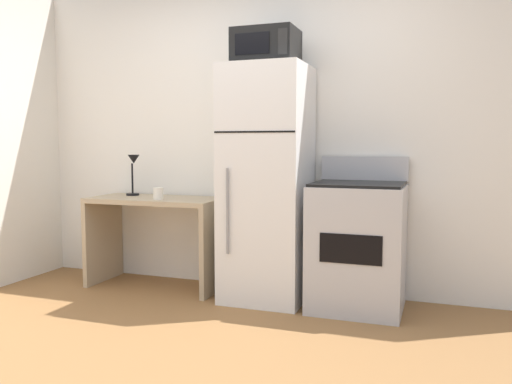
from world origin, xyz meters
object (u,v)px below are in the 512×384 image
desk_lamp (133,168)px  coffee_mug (158,193)px  refrigerator (267,184)px  microwave (266,47)px  oven_range (357,245)px  desk (157,225)px

desk_lamp → coffee_mug: 0.45m
refrigerator → microwave: microwave is taller
desk_lamp → coffee_mug: size_ratio=3.72×
coffee_mug → microwave: 1.43m
coffee_mug → oven_range: bearing=2.9°
coffee_mug → refrigerator: 0.90m
coffee_mug → refrigerator: (0.89, 0.08, 0.09)m
coffee_mug → oven_range: (1.59, 0.08, -0.33)m
refrigerator → microwave: 1.02m
desk_lamp → desk: bearing=-16.6°
coffee_mug → oven_range: oven_range is taller
oven_range → desk_lamp: bearing=176.6°
desk → coffee_mug: coffee_mug is taller
desk → refrigerator: refrigerator is taller
oven_range → coffee_mug: bearing=-177.1°
desk → coffee_mug: size_ratio=11.69×
oven_range → refrigerator: bearing=179.7°
desk_lamp → oven_range: bearing=-3.4°
oven_range → microwave: bearing=-178.6°
desk_lamp → microwave: 1.55m
coffee_mug → refrigerator: refrigerator is taller
desk_lamp → refrigerator: bearing=-5.0°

